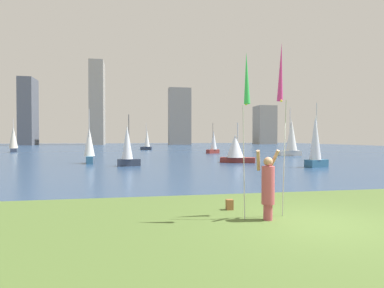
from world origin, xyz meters
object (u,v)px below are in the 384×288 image
Objects in this scene: kite_flag_right at (281,76)px; sailboat_0 at (291,138)px; sailboat_3 at (89,145)px; sailboat_7 at (213,143)px; sailboat_4 at (13,139)px; sailboat_1 at (316,143)px; sailboat_2 at (128,146)px; bag at (230,205)px; kite_flag_left at (247,82)px; sailboat_5 at (236,149)px; person at (268,185)px; sailboat_6 at (147,140)px.

kite_flag_right is 0.83× the size of sailboat_0.
sailboat_3 reaches higher than sailboat_7.
sailboat_7 is (28.20, -9.52, -0.46)m from sailboat_4.
sailboat_4 is at bearing 119.46° from sailboat_3.
sailboat_2 is (-13.27, 3.39, -0.24)m from sailboat_1.
sailboat_1 is at bearing -21.73° from sailboat_3.
bag is at bearing -78.60° from sailboat_2.
sailboat_3 is (-6.32, 19.95, -2.04)m from kite_flag_left.
kite_flag_left is 35.95m from sailboat_7.
sailboat_7 is (2.20, 16.34, 0.21)m from sailboat_5.
person is at bearing -118.50° from sailboat_0.
sailboat_7 is at bearing -59.99° from sailboat_6.
kite_flag_left is 17.23m from sailboat_2.
sailboat_4 reaches higher than sailboat_7.
kite_flag_left is 3.61m from bag.
sailboat_4 is at bearing 134.24° from sailboat_1.
bag is (-0.62, 1.32, -0.74)m from person.
sailboat_2 is at bearing -95.09° from sailboat_6.
kite_flag_right is at bearing -104.41° from sailboat_5.
kite_flag_left is 49.39m from sailboat_6.
sailboat_2 is (-3.75, 16.86, 0.59)m from person.
sailboat_6 is at bearing 101.23° from sailboat_5.
sailboat_3 is at bearing -161.09° from sailboat_0.
sailboat_2 is 0.82× the size of sailboat_6.
person is 49.16m from sailboat_4.
sailboat_0 is 13.09m from sailboat_5.
sailboat_4 is 36.68m from sailboat_5.
sailboat_5 is at bearing 129.23° from sailboat_1.
sailboat_6 is (6.03, 29.41, 0.24)m from sailboat_3.
sailboat_0 reaches higher than sailboat_3.
sailboat_7 is at bearing 58.36° from sailboat_2.
person is 0.38× the size of kite_flag_right.
sailboat_1 is 1.03× the size of sailboat_3.
sailboat_4 is at bearing 135.16° from sailboat_5.
person is 49.43m from sailboat_6.
sailboat_0 is 1.23× the size of sailboat_1.
bag is at bearing 92.40° from kite_flag_left.
sailboat_2 is 0.93× the size of sailboat_7.
sailboat_4 is 1.20× the size of sailboat_7.
sailboat_4 reaches higher than kite_flag_left.
sailboat_0 is 27.02m from sailboat_6.
sailboat_6 reaches higher than sailboat_5.
person is at bearing -140.49° from kite_flag_right.
sailboat_4 is at bearing 121.54° from sailboat_2.
sailboat_3 is at bearing 134.89° from sailboat_2.
sailboat_4 is (-35.67, 17.08, -0.27)m from sailboat_0.
sailboat_6 is at bearing 125.71° from sailboat_0.
bag is at bearing -129.84° from sailboat_1.
bag is 0.09× the size of sailboat_5.
sailboat_3 is (-21.80, -7.47, -0.64)m from sailboat_0.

